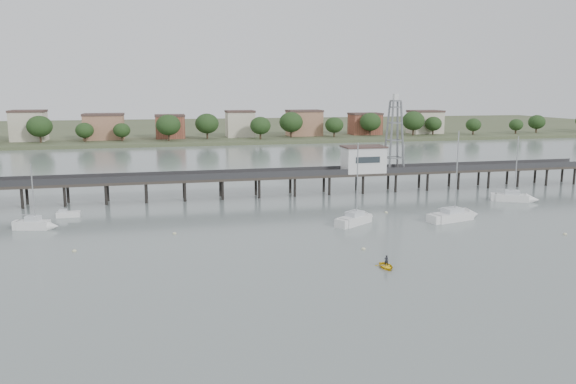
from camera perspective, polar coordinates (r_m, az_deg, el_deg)
The scene contains 13 objects.
ground_plane at distance 51.71m, azimuth 4.88°, elevation -12.91°, with size 500.00×500.00×0.00m, color slate.
pier at distance 107.45m, azimuth -4.95°, elevation 1.47°, with size 150.00×5.00×5.50m.
pier_building at distance 113.25m, azimuth 7.66°, elevation 3.34°, with size 8.40×5.40×5.30m.
lattice_tower at distance 115.26m, azimuth 10.76°, elevation 5.59°, with size 3.20×3.20×15.50m.
sailboat_b at distance 90.85m, azimuth -24.00°, elevation -3.08°, with size 6.25×3.12×10.15m.
sailboat_e at distance 111.87m, azimuth 22.37°, elevation -0.57°, with size 7.75×5.67×12.68m.
sailboat_d at distance 93.31m, azimuth 17.01°, elevation -2.30°, with size 9.48×4.95×14.95m.
sailboat_c at distance 87.78m, azimuth 7.28°, elevation -2.70°, with size 7.90×6.39×13.19m.
white_tender at distance 97.82m, azimuth -21.47°, elevation -2.12°, with size 3.70×1.61×1.42m.
yellow_dinghy at distance 66.70m, azimuth 9.93°, elevation -7.59°, with size 2.05×0.59×2.87m, color yellow.
dinghy_occupant at distance 66.70m, azimuth 9.93°, elevation -7.59°, with size 0.46×1.27×0.30m, color black.
mooring_buoys at distance 79.80m, azimuth -5.86°, elevation -4.42°, with size 83.15×22.22×0.39m.
far_shore at distance 285.75m, azimuth -10.04°, elevation 6.35°, with size 500.00×170.00×10.40m.
Camera 1 is at (-14.86, -45.10, 20.45)m, focal length 35.00 mm.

